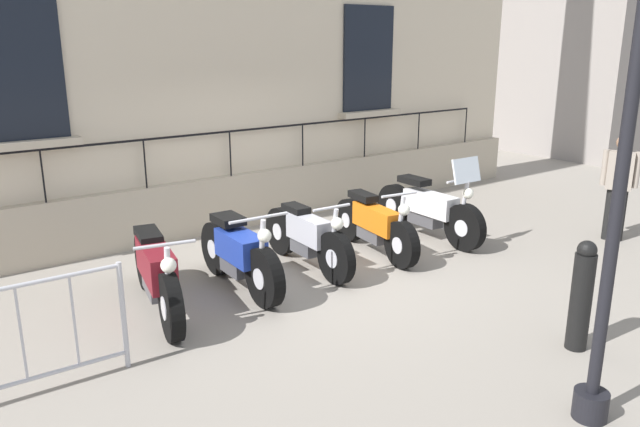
% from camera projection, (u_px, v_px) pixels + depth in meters
% --- Properties ---
extents(ground_plane, '(60.00, 60.00, 0.00)m').
position_uv_depth(ground_plane, '(318.00, 270.00, 8.31)').
color(ground_plane, gray).
extents(motorcycle_maroon, '(2.23, 0.78, 1.02)m').
position_uv_depth(motorcycle_maroon, '(157.00, 273.00, 6.94)').
color(motorcycle_maroon, black).
rests_on(motorcycle_maroon, ground_plane).
extents(motorcycle_blue, '(1.98, 0.74, 1.06)m').
position_uv_depth(motorcycle_blue, '(240.00, 256.00, 7.58)').
color(motorcycle_blue, black).
rests_on(motorcycle_blue, ground_plane).
extents(motorcycle_silver, '(2.05, 0.55, 0.99)m').
position_uv_depth(motorcycle_silver, '(308.00, 238.00, 8.29)').
color(motorcycle_silver, black).
rests_on(motorcycle_silver, ground_plane).
extents(motorcycle_orange, '(2.01, 0.63, 1.02)m').
position_uv_depth(motorcycle_orange, '(375.00, 226.00, 8.87)').
color(motorcycle_orange, black).
rests_on(motorcycle_orange, ground_plane).
extents(motorcycle_white, '(2.23, 0.62, 1.37)m').
position_uv_depth(motorcycle_white, '(429.00, 210.00, 9.57)').
color(motorcycle_white, black).
rests_on(motorcycle_white, ground_plane).
extents(lamppost, '(0.29, 0.99, 3.92)m').
position_uv_depth(lamppost, '(634.00, 80.00, 4.33)').
color(lamppost, black).
rests_on(lamppost, ground_plane).
extents(bollard, '(0.21, 0.21, 1.13)m').
position_uv_depth(bollard, '(581.00, 295.00, 6.06)').
color(bollard, black).
rests_on(bollard, ground_plane).
extents(pedestrian_standing, '(0.49, 0.35, 1.63)m').
position_uv_depth(pedestrian_standing, '(619.00, 182.00, 9.34)').
color(pedestrian_standing, black).
rests_on(pedestrian_standing, ground_plane).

